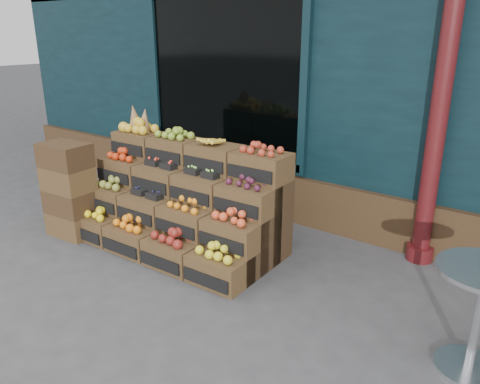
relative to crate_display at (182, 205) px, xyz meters
The scene contains 6 objects.
ground 1.48m from the crate_display, 36.26° to the right, with size 60.00×60.00×0.00m, color #404042.
shop_facade 4.83m from the crate_display, 75.17° to the left, with size 12.00×6.24×4.80m.
crate_display is the anchor object (origin of this frame).
spare_crates 1.37m from the crate_display, 152.63° to the right, with size 0.59×0.43×1.12m.
bistro_table 3.18m from the crate_display, ahead, with size 0.66×0.66×0.83m.
shopkeeper 2.03m from the crate_display, 94.56° to the left, with size 0.76×0.50×2.09m, color #1E6A28.
Camera 1 is at (2.39, -2.72, 2.35)m, focal length 35.00 mm.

